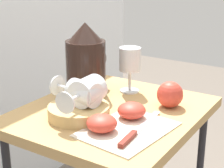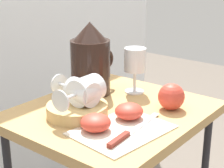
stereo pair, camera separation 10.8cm
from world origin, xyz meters
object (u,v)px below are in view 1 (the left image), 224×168
(pitcher, at_px, (86,66))
(knife, at_px, (135,133))
(basket_tray, at_px, (79,111))
(apple_half_left, at_px, (102,123))
(wine_glass_upright, at_px, (130,62))
(apple_whole, at_px, (170,94))
(table, at_px, (112,130))
(wine_glass_tipped_near, at_px, (82,93))
(wine_glass_tipped_far, at_px, (87,92))
(apple_half_right, at_px, (132,110))

(pitcher, relative_size, knife, 0.97)
(basket_tray, xyz_separation_m, apple_half_left, (-0.05, -0.11, 0.01))
(pitcher, xyz_separation_m, knife, (-0.18, -0.28, -0.09))
(wine_glass_upright, bearing_deg, apple_whole, -107.51)
(wine_glass_upright, bearing_deg, apple_half_left, -162.86)
(knife, bearing_deg, table, 51.08)
(wine_glass_tipped_near, xyz_separation_m, wine_glass_tipped_far, (0.01, -0.01, 0.00))
(basket_tray, bearing_deg, pitcher, 29.58)
(wine_glass_upright, relative_size, apple_half_left, 1.91)
(wine_glass_upright, distance_m, knife, 0.34)
(apple_whole, relative_size, knife, 0.32)
(apple_half_right, bearing_deg, wine_glass_tipped_far, 113.54)
(wine_glass_tipped_near, bearing_deg, wine_glass_upright, -2.10)
(apple_whole, bearing_deg, table, 129.43)
(basket_tray, bearing_deg, table, -26.81)
(table, distance_m, apple_half_right, 0.13)
(wine_glass_upright, distance_m, apple_whole, 0.19)
(pitcher, bearing_deg, table, -115.42)
(table, relative_size, wine_glass_upright, 4.51)
(table, relative_size, wine_glass_tipped_far, 4.52)
(pitcher, relative_size, apple_whole, 3.00)
(wine_glass_tipped_near, bearing_deg, apple_half_right, -66.23)
(basket_tray, height_order, knife, basket_tray)
(basket_tray, relative_size, apple_half_right, 2.20)
(wine_glass_tipped_near, bearing_deg, wine_glass_tipped_far, -63.96)
(apple_half_left, bearing_deg, table, 22.80)
(basket_tray, relative_size, pitcher, 0.73)
(apple_half_left, bearing_deg, basket_tray, 67.16)
(wine_glass_tipped_far, bearing_deg, apple_half_left, -124.76)
(apple_half_left, distance_m, apple_whole, 0.27)
(wine_glass_tipped_near, distance_m, wine_glass_tipped_far, 0.01)
(basket_tray, xyz_separation_m, pitcher, (0.17, 0.09, 0.08))
(basket_tray, height_order, wine_glass_tipped_far, wine_glass_tipped_far)
(pitcher, distance_m, apple_half_right, 0.26)
(pitcher, distance_m, knife, 0.35)
(pitcher, height_order, knife, pitcher)
(table, distance_m, knife, 0.20)
(wine_glass_upright, bearing_deg, apple_half_right, -148.68)
(wine_glass_tipped_near, relative_size, wine_glass_tipped_far, 1.02)
(wine_glass_upright, distance_m, wine_glass_tipped_far, 0.25)
(table, height_order, apple_half_right, apple_half_right)
(wine_glass_tipped_near, height_order, wine_glass_tipped_far, wine_glass_tipped_far)
(basket_tray, relative_size, wine_glass_tipped_far, 1.15)
(table, height_order, basket_tray, basket_tray)
(apple_whole, height_order, knife, apple_whole)
(table, distance_m, wine_glass_upright, 0.24)
(table, height_order, wine_glass_tipped_far, wine_glass_tipped_far)
(basket_tray, xyz_separation_m, wine_glass_upright, (0.26, -0.01, 0.09))
(wine_glass_tipped_far, distance_m, apple_whole, 0.26)
(wine_glass_tipped_near, bearing_deg, knife, -99.08)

